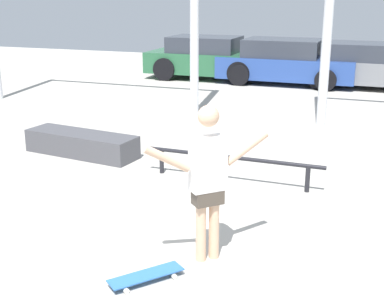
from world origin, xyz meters
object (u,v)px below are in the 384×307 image
object	(u,v)px
grind_rail	(231,161)
parked_car_grey	(366,66)
parked_car_green	(208,58)
parked_car_blue	(286,62)
grind_box	(82,144)
skateboarder	(208,175)
skateboard	(146,276)

from	to	relation	value
grind_rail	parked_car_grey	xyz separation A→B (m)	(1.47, 9.32, 0.30)
parked_car_green	parked_car_blue	world-z (taller)	same
grind_box	parked_car_grey	bearing A→B (deg)	63.98
skateboarder	parked_car_grey	distance (m)	11.80
parked_car_green	parked_car_grey	distance (m)	4.92
grind_box	parked_car_blue	bearing A→B (deg)	77.28
skateboarder	parked_car_grey	size ratio (longest dim) A/B	0.41
skateboarder	parked_car_blue	bearing A→B (deg)	51.72
parked_car_green	skateboarder	bearing A→B (deg)	-71.35
grind_box	skateboard	bearing A→B (deg)	-50.86
skateboard	parked_car_blue	xyz separation A→B (m)	(-0.90, 12.28, 0.59)
skateboard	parked_car_blue	world-z (taller)	parked_car_blue
skateboarder	parked_car_green	distance (m)	12.33
skateboard	parked_car_grey	xyz separation A→B (m)	(1.46, 12.41, 0.57)
skateboarder	grind_box	size ratio (longest dim) A/B	0.82
skateboard	parked_car_grey	world-z (taller)	parked_car_grey
grind_box	parked_car_green	distance (m)	8.86
skateboard	parked_car_blue	bearing A→B (deg)	43.04
parked_car_grey	grind_rail	bearing A→B (deg)	-98.00
grind_rail	parked_car_blue	world-z (taller)	parked_car_blue
skateboard	parked_car_grey	size ratio (longest dim) A/B	0.18
skateboarder	parked_car_grey	bearing A→B (deg)	40.20
skateboard	parked_car_green	distance (m)	12.85
skateboarder	skateboard	size ratio (longest dim) A/B	2.31
skateboarder	grind_box	world-z (taller)	skateboarder
grind_box	parked_car_green	size ratio (longest dim) A/B	0.52
grind_rail	parked_car_green	world-z (taller)	parked_car_green
grind_box	parked_car_blue	distance (m)	8.98
parked_car_grey	parked_car_green	bearing A→B (deg)	-178.47
grind_box	grind_rail	distance (m)	2.90
skateboard	grind_rail	distance (m)	3.10
grind_rail	parked_car_green	size ratio (longest dim) A/B	0.70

